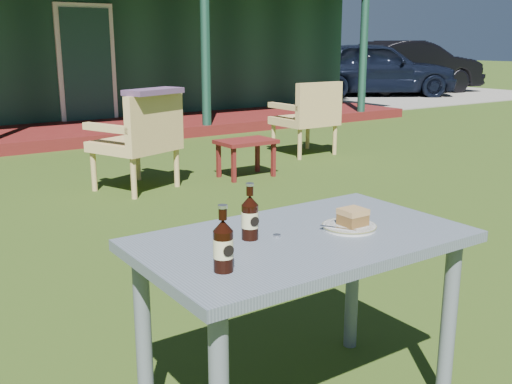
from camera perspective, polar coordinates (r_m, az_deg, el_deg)
ground at (r=3.74m, az=-11.43°, el=-8.21°), size 80.00×80.00×0.00m
gravel_strip at (r=16.69m, az=11.00°, el=9.06°), size 9.00×6.00×0.02m
car_near at (r=16.45m, az=11.19°, el=11.47°), size 4.50×3.62×1.44m
car_far at (r=17.55m, az=14.28°, el=11.45°), size 4.54×2.11×1.44m
cafe_table at (r=2.22m, az=4.41°, el=-6.62°), size 1.20×0.70×0.72m
plate at (r=2.28m, az=8.87°, el=-3.27°), size 0.20×0.20×0.01m
cake_slice at (r=2.27m, az=9.21°, el=-2.34°), size 0.09×0.09×0.06m
fork at (r=2.23m, az=7.83°, el=-3.43°), size 0.08×0.13×0.00m
cola_bottle_near at (r=2.11m, az=-0.58°, el=-2.39°), size 0.06×0.06×0.20m
cola_bottle_far at (r=1.82m, az=-3.14°, el=-5.07°), size 0.06×0.06×0.21m
bottle_cap at (r=2.16m, az=2.00°, el=-4.17°), size 0.03×0.03×0.01m
armchair_left at (r=5.84m, az=-10.90°, el=5.22°), size 0.88×0.85×0.93m
armchair_right at (r=7.61m, az=5.08°, el=7.39°), size 0.69×0.65×0.92m
floral_throw at (r=5.66m, az=-9.74°, el=9.42°), size 0.63×0.44×0.05m
side_table at (r=6.34m, az=-0.96°, el=4.47°), size 0.60×0.40×0.40m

